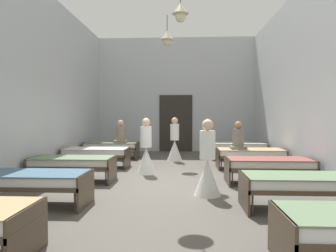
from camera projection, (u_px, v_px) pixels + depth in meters
The scene contains 15 objects.
ground_plane at pixel (169, 185), 6.95m from camera, with size 7.20×12.66×0.10m, color #59544C.
room_shell at pixel (172, 83), 8.25m from camera, with size 7.00×12.26×4.84m.
bed_left_row_1 at pixel (32, 180), 5.15m from camera, with size 1.90×0.84×0.57m.
bed_right_row_1 at pixel (302, 183), 4.92m from camera, with size 1.90×0.84×0.57m.
bed_left_row_2 at pixel (73, 163), 7.04m from camera, with size 1.90×0.84×0.57m.
bed_right_row_2 at pixel (269, 164), 6.81m from camera, with size 1.90×0.84×0.57m.
bed_left_row_3 at pixel (96, 153), 8.94m from camera, with size 1.90×0.84×0.57m.
bed_right_row_3 at pixel (250, 154), 8.71m from camera, with size 1.90×0.84×0.57m.
bed_left_row_4 at pixel (112, 146), 10.84m from camera, with size 1.90×0.84×0.57m.
bed_right_row_4 at pixel (238, 147), 10.61m from camera, with size 1.90×0.84×0.57m.
nurse_near_aisle at pixel (175, 145), 10.24m from camera, with size 0.52×0.52×1.49m.
nurse_mid_aisle at pixel (146, 154), 7.99m from camera, with size 0.52×0.52×1.49m.
nurse_far_aisle at pixel (207, 168), 5.81m from camera, with size 0.52×0.52×1.49m.
patient_seated_primary at pixel (121, 134), 10.70m from camera, with size 0.44×0.44×0.80m.
patient_seated_secondary at pixel (238, 139), 8.69m from camera, with size 0.44×0.44×0.80m.
Camera 1 is at (0.32, -6.88, 1.55)m, focal length 32.34 mm.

